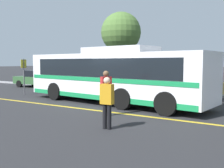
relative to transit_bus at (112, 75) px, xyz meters
The scene contains 11 objects.
ground_plane 1.79m from the transit_bus, 30.94° to the right, with size 220.00×220.00×0.00m, color #262628.
lane_strip_0 2.66m from the transit_bus, 90.41° to the right, with size 0.20×30.57×0.01m, color gold.
curb_strip 5.61m from the transit_bus, 90.17° to the left, with size 38.57×0.36×0.15m, color #99999E.
transit_bus is the anchor object (origin of this frame).
parked_car_0 11.08m from the transit_bus, 158.50° to the left, with size 4.11×2.03×1.47m.
parked_car_1 5.51m from the transit_bus, 132.59° to the left, with size 4.79×2.03×1.41m.
parked_car_2 4.73m from the transit_bus, 59.79° to the left, with size 4.83×1.78×1.51m.
pedestrian_0 3.41m from the transit_bus, 62.12° to the right, with size 0.40×0.47×1.84m.
pedestrian_1 5.47m from the transit_bus, 59.68° to the right, with size 0.43×0.25×1.71m.
bus_stop_sign 7.02m from the transit_bus, behind, with size 0.08×0.40×2.41m.
tree_1 11.91m from the transit_bus, 117.95° to the left, with size 3.80×3.80×6.92m.
Camera 1 is at (6.54, -11.24, 2.19)m, focal length 42.00 mm.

